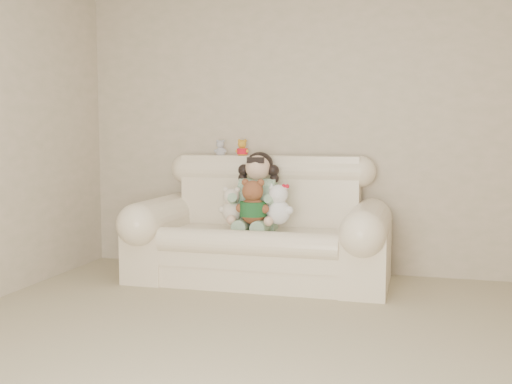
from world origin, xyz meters
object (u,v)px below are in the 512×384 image
object	(u,v)px
brown_teddy	(253,197)
cream_teddy	(231,201)
sofa	(259,219)
seated_child	(258,190)
white_cat	(279,200)

from	to	relation	value
brown_teddy	cream_teddy	distance (m)	0.21
sofa	cream_teddy	xyz separation A→B (m)	(-0.21, -0.09, 0.15)
brown_teddy	cream_teddy	bearing A→B (deg)	169.01
seated_child	cream_teddy	bearing A→B (deg)	-136.57
sofa	white_cat	distance (m)	0.28
brown_teddy	cream_teddy	xyz separation A→B (m)	(-0.20, 0.06, -0.04)
seated_child	brown_teddy	world-z (taller)	seated_child
cream_teddy	seated_child	bearing A→B (deg)	52.12
sofa	seated_child	world-z (taller)	seated_child
sofa	brown_teddy	distance (m)	0.25
seated_child	white_cat	distance (m)	0.29
brown_teddy	cream_teddy	size ratio (longest dim) A/B	1.26
cream_teddy	white_cat	bearing A→B (deg)	6.09
seated_child	cream_teddy	world-z (taller)	seated_child
sofa	brown_teddy	bearing A→B (deg)	-93.75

